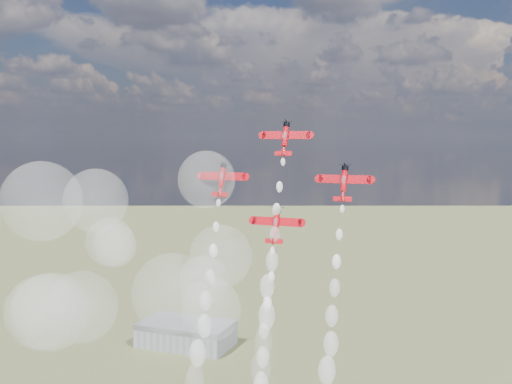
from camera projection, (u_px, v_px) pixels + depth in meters
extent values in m
cube|color=gray|center=(186.00, 336.00, 329.46)|extent=(50.00, 28.00, 10.00)
cube|color=#595B60|center=(186.00, 325.00, 328.86)|extent=(50.00, 28.00, 3.00)
cylinder|color=#B90912|center=(285.00, 136.00, 138.03)|extent=(1.32, 2.83, 5.08)
cylinder|color=black|center=(287.00, 125.00, 138.59)|extent=(1.51, 1.74, 1.38)
cube|color=#B90912|center=(286.00, 135.00, 138.39)|extent=(11.54, 0.80, 1.86)
cube|color=white|center=(273.00, 135.00, 139.58)|extent=(4.54, 0.19, 0.50)
cube|color=white|center=(299.00, 135.00, 137.41)|extent=(4.54, 0.19, 0.50)
cube|color=#B90912|center=(283.00, 153.00, 137.00)|extent=(4.16, 0.44, 1.02)
cube|color=#B90912|center=(282.00, 153.00, 136.31)|extent=(0.13, 1.92, 1.68)
ellipsoid|color=silver|center=(285.00, 136.00, 137.54)|extent=(1.04, 1.63, 2.52)
cone|color=#B90912|center=(284.00, 150.00, 137.25)|extent=(1.32, 2.04, 2.75)
cylinder|color=#B90912|center=(222.00, 177.00, 140.94)|extent=(1.32, 2.83, 5.08)
cylinder|color=black|center=(224.00, 166.00, 141.50)|extent=(1.51, 1.74, 1.38)
cube|color=#B90912|center=(223.00, 176.00, 141.30)|extent=(11.54, 0.80, 1.86)
cube|color=white|center=(211.00, 176.00, 142.49)|extent=(4.54, 0.19, 0.50)
cube|color=white|center=(235.00, 177.00, 140.32)|extent=(4.54, 0.19, 0.50)
cube|color=#B90912|center=(220.00, 194.00, 139.91)|extent=(4.16, 0.44, 1.02)
cube|color=#B90912|center=(218.00, 194.00, 139.22)|extent=(0.13, 1.92, 1.68)
ellipsoid|color=silver|center=(221.00, 177.00, 140.44)|extent=(1.04, 1.63, 2.52)
cone|color=#B90912|center=(220.00, 191.00, 140.16)|extent=(1.32, 2.04, 2.75)
cylinder|color=#B90912|center=(344.00, 180.00, 130.80)|extent=(1.32, 2.83, 5.08)
cylinder|color=black|center=(345.00, 168.00, 131.37)|extent=(1.51, 1.74, 1.38)
cube|color=#B90912|center=(345.00, 179.00, 131.17)|extent=(11.54, 0.80, 1.86)
cube|color=white|center=(331.00, 179.00, 132.36)|extent=(4.54, 0.19, 0.50)
cube|color=white|center=(359.00, 180.00, 130.18)|extent=(4.54, 0.19, 0.50)
cube|color=#B90912|center=(342.00, 199.00, 129.77)|extent=(4.16, 0.44, 1.02)
cube|color=#B90912|center=(342.00, 199.00, 129.09)|extent=(0.13, 1.92, 1.68)
ellipsoid|color=silver|center=(344.00, 180.00, 130.31)|extent=(1.04, 1.63, 2.52)
cone|color=#B90912|center=(343.00, 196.00, 130.02)|extent=(1.32, 2.04, 2.75)
cylinder|color=#B90912|center=(276.00, 222.00, 133.71)|extent=(1.32, 2.83, 5.08)
cylinder|color=black|center=(277.00, 211.00, 134.27)|extent=(1.51, 1.74, 1.38)
cube|color=#B90912|center=(277.00, 222.00, 134.08)|extent=(11.54, 0.80, 1.86)
cube|color=white|center=(264.00, 221.00, 135.27)|extent=(4.54, 0.19, 0.50)
cube|color=white|center=(290.00, 222.00, 133.09)|extent=(4.54, 0.19, 0.50)
cube|color=#B90912|center=(274.00, 241.00, 132.68)|extent=(4.16, 0.44, 1.02)
cube|color=#B90912|center=(273.00, 241.00, 131.99)|extent=(0.13, 1.92, 1.68)
ellipsoid|color=silver|center=(275.00, 222.00, 133.22)|extent=(1.04, 1.63, 2.52)
cone|color=#B90912|center=(274.00, 238.00, 132.93)|extent=(1.32, 2.04, 2.75)
sphere|color=white|center=(283.00, 162.00, 136.66)|extent=(1.03, 1.03, 1.03)
sphere|color=white|center=(279.00, 187.00, 135.45)|extent=(1.44, 1.44, 1.44)
sphere|color=white|center=(277.00, 210.00, 134.23)|extent=(1.86, 1.86, 1.86)
sphere|color=white|center=(275.00, 235.00, 133.04)|extent=(2.28, 2.28, 2.28)
sphere|color=white|center=(272.00, 261.00, 131.51)|extent=(2.70, 2.70, 2.70)
sphere|color=white|center=(267.00, 286.00, 130.46)|extent=(3.12, 3.12, 3.12)
sphere|color=white|center=(267.00, 316.00, 129.48)|extent=(3.53, 3.53, 3.53)
sphere|color=white|center=(263.00, 342.00, 128.53)|extent=(3.95, 3.95, 3.95)
sphere|color=white|center=(261.00, 368.00, 127.27)|extent=(4.37, 4.37, 4.37)
sphere|color=white|center=(219.00, 203.00, 139.66)|extent=(1.03, 1.03, 1.03)
sphere|color=white|center=(216.00, 227.00, 138.29)|extent=(1.44, 1.44, 1.44)
sphere|color=white|center=(213.00, 251.00, 137.17)|extent=(1.86, 1.86, 1.86)
sphere|color=white|center=(210.00, 278.00, 135.75)|extent=(2.28, 2.28, 2.28)
sphere|color=white|center=(205.00, 301.00, 134.78)|extent=(2.70, 2.70, 2.70)
sphere|color=white|center=(204.00, 326.00, 133.59)|extent=(3.12, 3.12, 3.12)
sphere|color=white|center=(198.00, 353.00, 132.07)|extent=(3.53, 3.53, 3.53)
sphere|color=white|center=(195.00, 379.00, 130.86)|extent=(3.95, 3.95, 3.95)
sphere|color=white|center=(342.00, 209.00, 129.42)|extent=(1.03, 1.03, 1.03)
sphere|color=white|center=(339.00, 234.00, 128.24)|extent=(1.44, 1.44, 1.44)
sphere|color=white|center=(337.00, 262.00, 127.03)|extent=(1.86, 1.86, 1.86)
sphere|color=white|center=(335.00, 288.00, 126.17)|extent=(2.28, 2.28, 2.28)
sphere|color=white|center=(332.00, 316.00, 124.82)|extent=(2.70, 2.70, 2.70)
sphere|color=white|center=(331.00, 344.00, 123.51)|extent=(3.12, 3.12, 3.12)
sphere|color=white|center=(327.00, 370.00, 122.53)|extent=(3.53, 3.53, 3.53)
sphere|color=white|center=(272.00, 250.00, 132.30)|extent=(1.03, 1.03, 1.03)
sphere|color=white|center=(271.00, 277.00, 131.27)|extent=(1.44, 1.44, 1.44)
sphere|color=white|center=(267.00, 303.00, 130.17)|extent=(1.86, 1.86, 1.86)
sphere|color=white|center=(264.00, 329.00, 128.68)|extent=(2.28, 2.28, 2.28)
sphere|color=white|center=(263.00, 357.00, 127.37)|extent=(2.70, 2.70, 2.70)
sphere|color=white|center=(261.00, 384.00, 126.51)|extent=(3.12, 3.12, 3.12)
sphere|color=white|center=(207.00, 180.00, 136.96)|extent=(13.27, 13.27, 13.27)
sphere|color=white|center=(110.00, 242.00, 147.99)|extent=(12.12, 12.12, 12.12)
sphere|color=white|center=(203.00, 281.00, 150.99)|extent=(12.81, 12.81, 12.81)
sphere|color=white|center=(51.00, 312.00, 156.42)|extent=(20.38, 20.38, 20.38)
sphere|color=white|center=(96.00, 201.00, 146.56)|extent=(15.78, 15.78, 15.78)
sphere|color=white|center=(115.00, 245.00, 166.46)|extent=(12.14, 12.14, 12.14)
sphere|color=white|center=(221.00, 256.00, 157.39)|extent=(16.77, 16.77, 16.77)
sphere|color=white|center=(210.00, 309.00, 142.84)|extent=(15.02, 15.02, 15.02)
sphere|color=white|center=(82.00, 307.00, 163.14)|extent=(19.66, 19.66, 19.66)
sphere|color=white|center=(172.00, 294.00, 159.97)|extent=(21.81, 21.81, 21.81)
sphere|color=white|center=(42.00, 201.00, 159.92)|extent=(21.56, 21.56, 21.56)
sphere|color=white|center=(42.00, 312.00, 166.31)|extent=(20.50, 20.50, 20.50)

